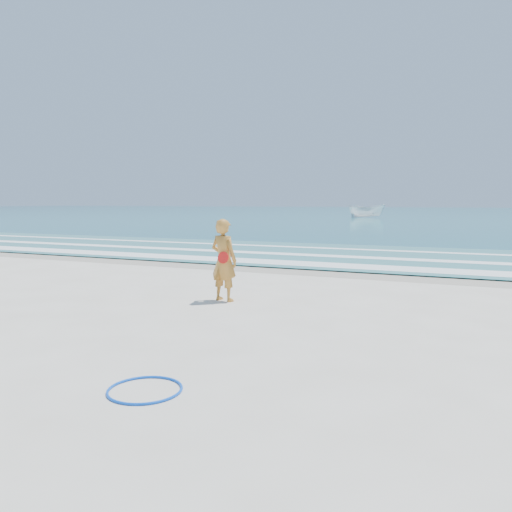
% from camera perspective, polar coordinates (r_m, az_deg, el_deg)
% --- Properties ---
extents(ground, '(400.00, 400.00, 0.00)m').
position_cam_1_polar(ground, '(9.03, -14.04, -8.70)').
color(ground, silver).
rests_on(ground, ground).
extents(wet_sand, '(400.00, 2.40, 0.00)m').
position_cam_1_polar(wet_sand, '(16.92, 4.96, -1.59)').
color(wet_sand, '#B2A893').
rests_on(wet_sand, ground).
extents(ocean, '(400.00, 190.00, 0.04)m').
position_cam_1_polar(ocean, '(112.02, 21.09, 4.66)').
color(ocean, '#19727F').
rests_on(ocean, ground).
extents(shallow, '(400.00, 10.00, 0.01)m').
position_cam_1_polar(shallow, '(21.67, 9.24, 0.19)').
color(shallow, '#59B7AD').
rests_on(shallow, ocean).
extents(foam_near, '(400.00, 1.40, 0.01)m').
position_cam_1_polar(foam_near, '(18.14, 6.29, -0.91)').
color(foam_near, white).
rests_on(foam_near, shallow).
extents(foam_mid, '(400.00, 0.90, 0.01)m').
position_cam_1_polar(foam_mid, '(20.90, 8.69, 0.00)').
color(foam_mid, white).
rests_on(foam_mid, shallow).
extents(foam_far, '(400.00, 0.60, 0.01)m').
position_cam_1_polar(foam_far, '(24.09, 10.74, 0.78)').
color(foam_far, white).
rests_on(foam_far, shallow).
extents(hoop, '(1.08, 1.08, 0.03)m').
position_cam_1_polar(hoop, '(6.44, -12.58, -14.68)').
color(hoop, blue).
rests_on(hoop, ground).
extents(boat, '(5.30, 3.12, 1.92)m').
position_cam_1_polar(boat, '(72.42, 12.57, 5.07)').
color(boat, white).
rests_on(boat, ocean).
extents(woman, '(0.77, 0.59, 1.91)m').
position_cam_1_polar(woman, '(11.53, -3.71, -0.47)').
color(woman, '#C37E2D').
rests_on(woman, ground).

